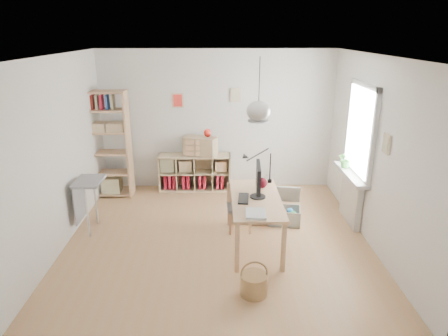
{
  "coord_description": "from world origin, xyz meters",
  "views": [
    {
      "loc": [
        0.01,
        -5.37,
        3.01
      ],
      "look_at": [
        0.1,
        0.3,
        1.05
      ],
      "focal_mm": 32.0,
      "sensor_mm": 36.0,
      "label": 1
    }
  ],
  "objects_px": {
    "chair": "(239,204)",
    "monitor": "(258,179)",
    "desk": "(256,204)",
    "tall_bookshelf": "(107,140)",
    "storage_chest": "(285,212)",
    "drawer_chest": "(200,146)",
    "cube_shelf": "(194,175)"
  },
  "relations": [
    {
      "from": "desk",
      "to": "tall_bookshelf",
      "type": "xyz_separation_m",
      "value": [
        -2.59,
        1.95,
        0.43
      ]
    },
    {
      "from": "desk",
      "to": "monitor",
      "type": "bearing_deg",
      "value": 46.43
    },
    {
      "from": "tall_bookshelf",
      "to": "storage_chest",
      "type": "bearing_deg",
      "value": -20.97
    },
    {
      "from": "chair",
      "to": "storage_chest",
      "type": "height_order",
      "value": "chair"
    },
    {
      "from": "tall_bookshelf",
      "to": "monitor",
      "type": "bearing_deg",
      "value": -36.34
    },
    {
      "from": "storage_chest",
      "to": "monitor",
      "type": "relative_size",
      "value": 1.17
    },
    {
      "from": "storage_chest",
      "to": "cube_shelf",
      "type": "bearing_deg",
      "value": 146.03
    },
    {
      "from": "tall_bookshelf",
      "to": "chair",
      "type": "distance_m",
      "value": 2.85
    },
    {
      "from": "chair",
      "to": "drawer_chest",
      "type": "distance_m",
      "value": 1.86
    },
    {
      "from": "chair",
      "to": "storage_chest",
      "type": "xyz_separation_m",
      "value": [
        0.77,
        0.22,
        -0.24
      ]
    },
    {
      "from": "chair",
      "to": "drawer_chest",
      "type": "relative_size",
      "value": 1.19
    },
    {
      "from": "storage_chest",
      "to": "drawer_chest",
      "type": "bearing_deg",
      "value": 144.13
    },
    {
      "from": "tall_bookshelf",
      "to": "chair",
      "type": "relative_size",
      "value": 2.7
    },
    {
      "from": "drawer_chest",
      "to": "monitor",
      "type": "bearing_deg",
      "value": -45.83
    },
    {
      "from": "storage_chest",
      "to": "monitor",
      "type": "height_order",
      "value": "monitor"
    },
    {
      "from": "monitor",
      "to": "chair",
      "type": "bearing_deg",
      "value": 119.77
    },
    {
      "from": "desk",
      "to": "monitor",
      "type": "distance_m",
      "value": 0.37
    },
    {
      "from": "desk",
      "to": "tall_bookshelf",
      "type": "distance_m",
      "value": 3.27
    },
    {
      "from": "chair",
      "to": "drawer_chest",
      "type": "height_order",
      "value": "drawer_chest"
    },
    {
      "from": "tall_bookshelf",
      "to": "monitor",
      "type": "distance_m",
      "value": 3.24
    },
    {
      "from": "cube_shelf",
      "to": "tall_bookshelf",
      "type": "bearing_deg",
      "value": -169.81
    },
    {
      "from": "chair",
      "to": "monitor",
      "type": "bearing_deg",
      "value": -67.71
    },
    {
      "from": "chair",
      "to": "desk",
      "type": "bearing_deg",
      "value": -71.36
    },
    {
      "from": "chair",
      "to": "monitor",
      "type": "xyz_separation_m",
      "value": [
        0.24,
        -0.49,
        0.6
      ]
    },
    {
      "from": "desk",
      "to": "storage_chest",
      "type": "distance_m",
      "value": 1.05
    },
    {
      "from": "chair",
      "to": "storage_chest",
      "type": "bearing_deg",
      "value": 12.33
    },
    {
      "from": "storage_chest",
      "to": "desk",
      "type": "bearing_deg",
      "value": -117.52
    },
    {
      "from": "cube_shelf",
      "to": "drawer_chest",
      "type": "xyz_separation_m",
      "value": [
        0.14,
        -0.04,
        0.6
      ]
    },
    {
      "from": "tall_bookshelf",
      "to": "chair",
      "type": "bearing_deg",
      "value": -31.09
    },
    {
      "from": "cube_shelf",
      "to": "drawer_chest",
      "type": "distance_m",
      "value": 0.62
    },
    {
      "from": "chair",
      "to": "storage_chest",
      "type": "distance_m",
      "value": 0.84
    },
    {
      "from": "tall_bookshelf",
      "to": "storage_chest",
      "type": "distance_m",
      "value": 3.49
    }
  ]
}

